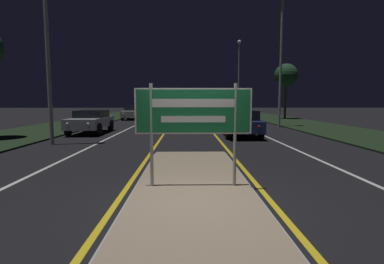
{
  "coord_description": "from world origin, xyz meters",
  "views": [
    {
      "loc": [
        -0.15,
        -5.65,
        1.93
      ],
      "look_at": [
        0.0,
        2.18,
        1.11
      ],
      "focal_mm": 28.0,
      "sensor_mm": 36.0,
      "label": 1
    }
  ],
  "objects_px": {
    "car_receding_0": "(240,123)",
    "car_approaching_2": "(168,109)",
    "streetlight_right_far": "(239,70)",
    "streetlight_right_near": "(282,32)",
    "car_approaching_0": "(91,121)",
    "car_approaching_1": "(134,112)",
    "highway_sign": "(193,115)",
    "car_receding_1": "(217,114)"
  },
  "relations": [
    {
      "from": "car_receding_0",
      "to": "car_approaching_2",
      "type": "xyz_separation_m",
      "value": [
        -5.56,
        25.87,
        0.01
      ]
    },
    {
      "from": "streetlight_right_far",
      "to": "car_approaching_2",
      "type": "distance_m",
      "value": 11.23
    },
    {
      "from": "streetlight_right_near",
      "to": "car_approaching_0",
      "type": "height_order",
      "value": "streetlight_right_near"
    },
    {
      "from": "streetlight_right_near",
      "to": "car_approaching_1",
      "type": "distance_m",
      "value": 16.86
    },
    {
      "from": "streetlight_right_far",
      "to": "car_receding_0",
      "type": "relative_size",
      "value": 2.13
    },
    {
      "from": "highway_sign",
      "to": "streetlight_right_far",
      "type": "xyz_separation_m",
      "value": [
        6.51,
        32.06,
        4.2
      ]
    },
    {
      "from": "car_approaching_0",
      "to": "car_approaching_1",
      "type": "distance_m",
      "value": 13.53
    },
    {
      "from": "streetlight_right_near",
      "to": "car_receding_1",
      "type": "distance_m",
      "value": 9.04
    },
    {
      "from": "car_receding_0",
      "to": "car_approaching_0",
      "type": "height_order",
      "value": "car_receding_0"
    },
    {
      "from": "streetlight_right_near",
      "to": "car_receding_0",
      "type": "bearing_deg",
      "value": -124.69
    },
    {
      "from": "highway_sign",
      "to": "car_receding_0",
      "type": "xyz_separation_m",
      "value": [
        2.77,
        9.92,
        -0.88
      ]
    },
    {
      "from": "car_receding_0",
      "to": "car_approaching_2",
      "type": "height_order",
      "value": "car_approaching_2"
    },
    {
      "from": "streetlight_right_near",
      "to": "car_approaching_1",
      "type": "height_order",
      "value": "streetlight_right_near"
    },
    {
      "from": "streetlight_right_far",
      "to": "car_receding_0",
      "type": "bearing_deg",
      "value": -99.59
    },
    {
      "from": "car_approaching_1",
      "to": "streetlight_right_near",
      "type": "bearing_deg",
      "value": -37.97
    },
    {
      "from": "car_receding_0",
      "to": "car_approaching_0",
      "type": "relative_size",
      "value": 1.03
    },
    {
      "from": "car_approaching_1",
      "to": "highway_sign",
      "type": "bearing_deg",
      "value": -77.27
    },
    {
      "from": "highway_sign",
      "to": "car_approaching_1",
      "type": "height_order",
      "value": "highway_sign"
    },
    {
      "from": "highway_sign",
      "to": "car_approaching_0",
      "type": "relative_size",
      "value": 0.56
    },
    {
      "from": "highway_sign",
      "to": "car_approaching_2",
      "type": "relative_size",
      "value": 0.55
    },
    {
      "from": "car_approaching_0",
      "to": "car_approaching_2",
      "type": "height_order",
      "value": "car_approaching_2"
    },
    {
      "from": "car_receding_0",
      "to": "car_approaching_1",
      "type": "xyz_separation_m",
      "value": [
        -8.48,
        15.33,
        0.0
      ]
    },
    {
      "from": "streetlight_right_near",
      "to": "car_receding_0",
      "type": "relative_size",
      "value": 2.18
    },
    {
      "from": "car_receding_1",
      "to": "car_approaching_2",
      "type": "relative_size",
      "value": 1.06
    },
    {
      "from": "car_approaching_0",
      "to": "streetlight_right_far",
      "type": "bearing_deg",
      "value": 58.65
    },
    {
      "from": "car_receding_1",
      "to": "car_approaching_0",
      "type": "xyz_separation_m",
      "value": [
        -8.53,
        -9.16,
        -0.0
      ]
    },
    {
      "from": "car_receding_1",
      "to": "streetlight_right_far",
      "type": "bearing_deg",
      "value": 70.93
    },
    {
      "from": "car_receding_1",
      "to": "car_approaching_1",
      "type": "xyz_separation_m",
      "value": [
        -8.35,
        4.37,
        0.01
      ]
    },
    {
      "from": "car_approaching_1",
      "to": "streetlight_right_far",
      "type": "bearing_deg",
      "value": 29.14
    },
    {
      "from": "streetlight_right_far",
      "to": "car_receding_1",
      "type": "relative_size",
      "value": 2.01
    },
    {
      "from": "streetlight_right_near",
      "to": "streetlight_right_far",
      "type": "bearing_deg",
      "value": 90.6
    },
    {
      "from": "streetlight_right_far",
      "to": "car_receding_1",
      "type": "height_order",
      "value": "streetlight_right_far"
    },
    {
      "from": "streetlight_right_far",
      "to": "car_receding_0",
      "type": "height_order",
      "value": "streetlight_right_far"
    },
    {
      "from": "highway_sign",
      "to": "car_receding_0",
      "type": "bearing_deg",
      "value": 74.37
    },
    {
      "from": "car_receding_1",
      "to": "car_approaching_2",
      "type": "height_order",
      "value": "car_approaching_2"
    },
    {
      "from": "car_approaching_0",
      "to": "car_approaching_2",
      "type": "bearing_deg",
      "value": 82.69
    },
    {
      "from": "car_approaching_2",
      "to": "car_receding_0",
      "type": "bearing_deg",
      "value": -77.86
    },
    {
      "from": "highway_sign",
      "to": "car_receding_1",
      "type": "distance_m",
      "value": 21.06
    },
    {
      "from": "highway_sign",
      "to": "streetlight_right_far",
      "type": "bearing_deg",
      "value": 78.51
    },
    {
      "from": "car_receding_1",
      "to": "car_approaching_1",
      "type": "height_order",
      "value": "car_approaching_1"
    },
    {
      "from": "highway_sign",
      "to": "streetlight_right_near",
      "type": "distance_m",
      "value": 17.73
    },
    {
      "from": "car_receding_0",
      "to": "car_receding_1",
      "type": "bearing_deg",
      "value": 90.67
    }
  ]
}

